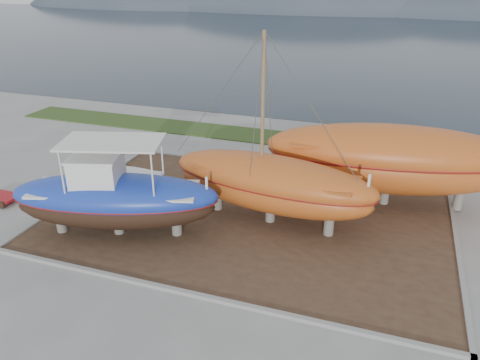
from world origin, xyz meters
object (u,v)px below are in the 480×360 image
(orange_bare_hull, at_px, (388,167))
(white_dinghy, at_px, (130,181))
(orange_sailboat, at_px, (273,134))
(red_trailer, at_px, (2,198))
(blue_caique, at_px, (114,189))

(orange_bare_hull, bearing_deg, white_dinghy, -174.88)
(orange_sailboat, bearing_deg, red_trailer, -162.62)
(orange_sailboat, distance_m, red_trailer, 14.16)
(blue_caique, xyz_separation_m, orange_bare_hull, (10.90, 6.79, -0.20))
(blue_caique, relative_size, red_trailer, 3.50)
(white_dinghy, relative_size, red_trailer, 1.65)
(orange_sailboat, bearing_deg, white_dinghy, -177.40)
(blue_caique, xyz_separation_m, red_trailer, (-7.30, 0.78, -2.03))
(white_dinghy, bearing_deg, orange_sailboat, -7.54)
(orange_bare_hull, bearing_deg, red_trailer, -169.85)
(white_dinghy, xyz_separation_m, orange_sailboat, (7.77, -0.60, 3.60))
(white_dinghy, relative_size, orange_sailboat, 0.44)
(blue_caique, distance_m, orange_sailboat, 7.14)
(blue_caique, xyz_separation_m, orange_sailboat, (6.03, 3.21, 2.09))
(orange_sailboat, bearing_deg, blue_caique, -144.88)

